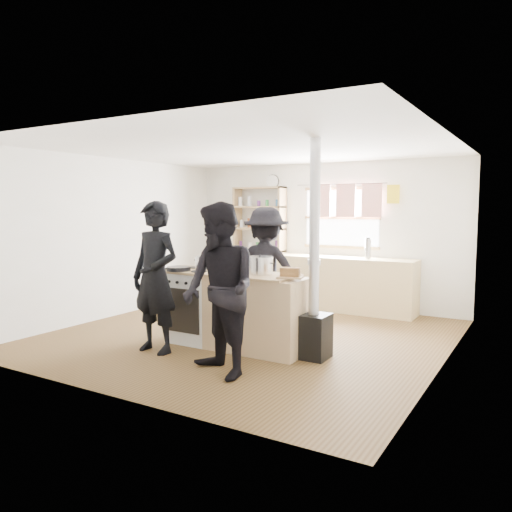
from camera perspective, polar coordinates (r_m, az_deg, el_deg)
name	(u,v)px	position (r m, az deg, el deg)	size (l,w,h in m)	color
ground	(249,336)	(6.83, -0.82, -9.12)	(5.00, 5.00, 0.01)	brown
back_counter	(316,282)	(8.68, 6.84, -2.93)	(3.40, 0.55, 0.90)	#D9BE82
shelving_unit	(259,219)	(9.24, 0.38, 4.24)	(1.00, 0.28, 1.20)	tan
thermos	(368,248)	(8.29, 12.67, 0.85)	(0.10, 0.10, 0.33)	silver
cooking_island	(236,310)	(6.20, -2.34, -6.18)	(1.97, 0.64, 0.93)	white
skillet_greens	(179,268)	(6.39, -8.84, -1.42)	(0.41, 0.41, 0.05)	black
roast_tray	(227,269)	(6.19, -3.28, -1.45)	(0.40, 0.33, 0.07)	silver
stockpot_stove	(204,263)	(6.47, -5.91, -0.75)	(0.25, 0.25, 0.20)	#BBBBBE
stockpot_counter	(260,265)	(5.99, 0.47, -1.07)	(0.32, 0.32, 0.23)	silver
bread_board	(290,274)	(5.66, 3.93, -2.02)	(0.32, 0.27, 0.12)	tan
flue_heater	(314,302)	(5.75, 6.61, -5.29)	(0.35, 0.35, 2.50)	black
person_near_left	(155,277)	(6.05, -11.44, -2.39)	(0.66, 0.43, 1.81)	black
person_near_right	(220,290)	(5.08, -4.19, -3.90)	(0.87, 0.68, 1.79)	black
person_far	(266,270)	(6.91, 1.13, -1.58)	(1.12, 0.64, 1.73)	black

